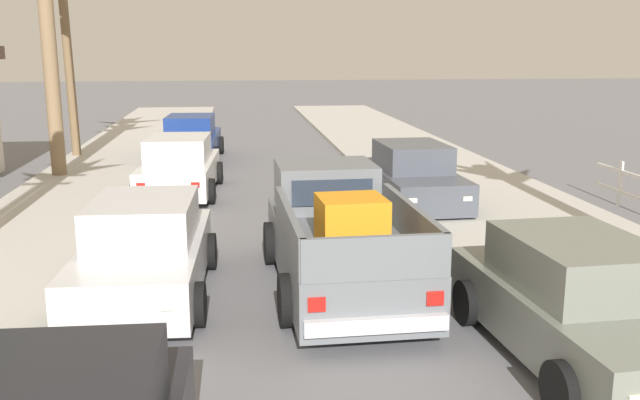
{
  "coord_description": "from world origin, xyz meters",
  "views": [
    {
      "loc": [
        -1.36,
        -3.0,
        3.81
      ],
      "look_at": [
        0.12,
        8.88,
        1.2
      ],
      "focal_mm": 39.42,
      "sensor_mm": 36.0,
      "label": 1
    }
  ],
  "objects_px": {
    "pickup_truck": "(339,238)",
    "car_right_near": "(412,177)",
    "car_left_mid": "(180,167)",
    "car_right_mid": "(191,139)",
    "car_left_far": "(145,252)",
    "car_right_far": "(578,304)"
  },
  "relations": [
    {
      "from": "car_left_far",
      "to": "car_left_mid",
      "type": "bearing_deg",
      "value": 90.09
    },
    {
      "from": "pickup_truck",
      "to": "car_right_near",
      "type": "bearing_deg",
      "value": 64.56
    },
    {
      "from": "car_right_near",
      "to": "car_right_mid",
      "type": "height_order",
      "value": "same"
    },
    {
      "from": "pickup_truck",
      "to": "car_left_mid",
      "type": "xyz_separation_m",
      "value": [
        -3.07,
        7.74,
        -0.09
      ]
    },
    {
      "from": "car_right_mid",
      "to": "car_left_mid",
      "type": "bearing_deg",
      "value": -89.85
    },
    {
      "from": "pickup_truck",
      "to": "car_right_mid",
      "type": "relative_size",
      "value": 1.21
    },
    {
      "from": "pickup_truck",
      "to": "car_left_far",
      "type": "xyz_separation_m",
      "value": [
        -3.06,
        -0.11,
        -0.09
      ]
    },
    {
      "from": "car_left_mid",
      "to": "car_left_far",
      "type": "height_order",
      "value": "same"
    },
    {
      "from": "pickup_truck",
      "to": "car_right_near",
      "type": "relative_size",
      "value": 1.22
    },
    {
      "from": "car_right_near",
      "to": "car_right_mid",
      "type": "bearing_deg",
      "value": 126.03
    },
    {
      "from": "pickup_truck",
      "to": "car_right_mid",
      "type": "height_order",
      "value": "pickup_truck"
    },
    {
      "from": "car_right_near",
      "to": "car_left_far",
      "type": "distance_m",
      "value": 8.09
    },
    {
      "from": "car_right_near",
      "to": "car_left_far",
      "type": "relative_size",
      "value": 1.0
    },
    {
      "from": "car_left_mid",
      "to": "car_right_mid",
      "type": "distance_m",
      "value": 5.78
    },
    {
      "from": "car_left_mid",
      "to": "car_right_far",
      "type": "height_order",
      "value": "same"
    },
    {
      "from": "pickup_truck",
      "to": "car_left_far",
      "type": "bearing_deg",
      "value": -177.92
    },
    {
      "from": "car_right_far",
      "to": "car_right_near",
      "type": "bearing_deg",
      "value": 89.04
    },
    {
      "from": "car_left_far",
      "to": "car_right_mid",
      "type": "bearing_deg",
      "value": 90.11
    },
    {
      "from": "car_right_mid",
      "to": "car_left_far",
      "type": "relative_size",
      "value": 1.0
    },
    {
      "from": "pickup_truck",
      "to": "car_left_far",
      "type": "relative_size",
      "value": 1.22
    },
    {
      "from": "car_right_near",
      "to": "car_left_mid",
      "type": "distance_m",
      "value": 6.12
    },
    {
      "from": "car_left_mid",
      "to": "car_right_mid",
      "type": "relative_size",
      "value": 1.0
    }
  ]
}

